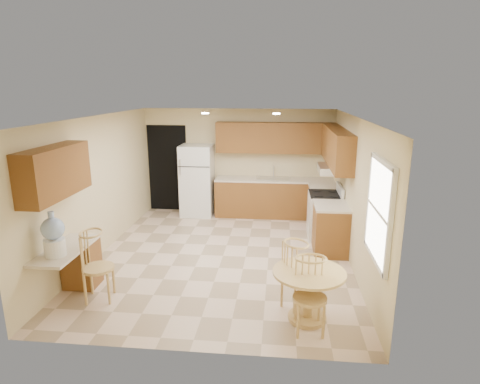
# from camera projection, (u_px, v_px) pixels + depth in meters

# --- Properties ---
(floor) EXTENTS (5.50, 5.50, 0.00)m
(floor) POSITION_uv_depth(u_px,v_px,m) (223.00, 256.00, 7.31)
(floor) COLOR beige
(floor) RESTS_ON ground
(ceiling) EXTENTS (4.50, 5.50, 0.02)m
(ceiling) POSITION_uv_depth(u_px,v_px,m) (221.00, 117.00, 6.67)
(ceiling) COLOR white
(ceiling) RESTS_ON wall_back
(wall_back) EXTENTS (4.50, 0.02, 2.50)m
(wall_back) POSITION_uv_depth(u_px,v_px,m) (239.00, 161.00, 9.64)
(wall_back) COLOR beige
(wall_back) RESTS_ON floor
(wall_front) EXTENTS (4.50, 0.02, 2.50)m
(wall_front) POSITION_uv_depth(u_px,v_px,m) (186.00, 252.00, 4.34)
(wall_front) COLOR beige
(wall_front) RESTS_ON floor
(wall_left) EXTENTS (0.02, 5.50, 2.50)m
(wall_left) POSITION_uv_depth(u_px,v_px,m) (99.00, 186.00, 7.21)
(wall_left) COLOR beige
(wall_left) RESTS_ON floor
(wall_right) EXTENTS (0.02, 5.50, 2.50)m
(wall_right) POSITION_uv_depth(u_px,v_px,m) (354.00, 193.00, 6.77)
(wall_right) COLOR beige
(wall_right) RESTS_ON floor
(doorway) EXTENTS (0.90, 0.02, 2.10)m
(doorway) POSITION_uv_depth(u_px,v_px,m) (168.00, 168.00, 9.84)
(doorway) COLOR black
(doorway) RESTS_ON floor
(base_cab_back) EXTENTS (2.75, 0.60, 0.87)m
(base_cab_back) POSITION_uv_depth(u_px,v_px,m) (274.00, 198.00, 9.47)
(base_cab_back) COLOR brown
(base_cab_back) RESTS_ON floor
(counter_back) EXTENTS (2.75, 0.63, 0.04)m
(counter_back) POSITION_uv_depth(u_px,v_px,m) (274.00, 180.00, 9.36)
(counter_back) COLOR beige
(counter_back) RESTS_ON base_cab_back
(base_cab_right_a) EXTENTS (0.60, 0.59, 0.87)m
(base_cab_right_a) POSITION_uv_depth(u_px,v_px,m) (323.00, 207.00, 8.79)
(base_cab_right_a) COLOR brown
(base_cab_right_a) RESTS_ON floor
(counter_right_a) EXTENTS (0.63, 0.59, 0.04)m
(counter_right_a) POSITION_uv_depth(u_px,v_px,m) (324.00, 187.00, 8.68)
(counter_right_a) COLOR beige
(counter_right_a) RESTS_ON base_cab_right_a
(base_cab_right_b) EXTENTS (0.60, 0.80, 0.87)m
(base_cab_right_b) POSITION_uv_depth(u_px,v_px,m) (330.00, 230.00, 7.39)
(base_cab_right_b) COLOR brown
(base_cab_right_b) RESTS_ON floor
(counter_right_b) EXTENTS (0.63, 0.80, 0.04)m
(counter_right_b) POSITION_uv_depth(u_px,v_px,m) (332.00, 206.00, 7.28)
(counter_right_b) COLOR beige
(counter_right_b) RESTS_ON base_cab_right_b
(upper_cab_back) EXTENTS (2.75, 0.33, 0.70)m
(upper_cab_back) POSITION_uv_depth(u_px,v_px,m) (275.00, 138.00, 9.24)
(upper_cab_back) COLOR brown
(upper_cab_back) RESTS_ON wall_back
(upper_cab_right) EXTENTS (0.33, 2.42, 0.70)m
(upper_cab_right) POSITION_uv_depth(u_px,v_px,m) (337.00, 147.00, 7.80)
(upper_cab_right) COLOR brown
(upper_cab_right) RESTS_ON wall_right
(upper_cab_left) EXTENTS (0.33, 1.40, 0.70)m
(upper_cab_left) POSITION_uv_depth(u_px,v_px,m) (55.00, 172.00, 5.50)
(upper_cab_left) COLOR brown
(upper_cab_left) RESTS_ON wall_left
(sink) EXTENTS (0.78, 0.44, 0.01)m
(sink) POSITION_uv_depth(u_px,v_px,m) (273.00, 179.00, 9.35)
(sink) COLOR silver
(sink) RESTS_ON counter_back
(range_hood) EXTENTS (0.50, 0.76, 0.14)m
(range_hood) POSITION_uv_depth(u_px,v_px,m) (331.00, 169.00, 7.89)
(range_hood) COLOR silver
(range_hood) RESTS_ON upper_cab_right
(desk_pedestal) EXTENTS (0.48, 0.42, 0.72)m
(desk_pedestal) POSITION_uv_depth(u_px,v_px,m) (81.00, 264.00, 6.14)
(desk_pedestal) COLOR brown
(desk_pedestal) RESTS_ON floor
(desk_top) EXTENTS (0.50, 1.20, 0.04)m
(desk_top) POSITION_uv_depth(u_px,v_px,m) (66.00, 250.00, 5.68)
(desk_top) COLOR beige
(desk_top) RESTS_ON desk_pedestal
(window) EXTENTS (0.06, 1.12, 1.30)m
(window) POSITION_uv_depth(u_px,v_px,m) (380.00, 211.00, 4.93)
(window) COLOR white
(window) RESTS_ON wall_right
(can_light_a) EXTENTS (0.14, 0.14, 0.02)m
(can_light_a) POSITION_uv_depth(u_px,v_px,m) (205.00, 113.00, 7.88)
(can_light_a) COLOR white
(can_light_a) RESTS_ON ceiling
(can_light_b) EXTENTS (0.14, 0.14, 0.02)m
(can_light_b) POSITION_uv_depth(u_px,v_px,m) (276.00, 114.00, 7.75)
(can_light_b) COLOR white
(can_light_b) RESTS_ON ceiling
(refrigerator) EXTENTS (0.74, 0.72, 1.68)m
(refrigerator) POSITION_uv_depth(u_px,v_px,m) (197.00, 180.00, 9.50)
(refrigerator) COLOR white
(refrigerator) RESTS_ON floor
(stove) EXTENTS (0.65, 0.76, 1.09)m
(stove) POSITION_uv_depth(u_px,v_px,m) (325.00, 215.00, 8.14)
(stove) COLOR white
(stove) RESTS_ON floor
(dining_table) EXTENTS (0.94, 0.94, 0.70)m
(dining_table) POSITION_uv_depth(u_px,v_px,m) (308.00, 288.00, 5.19)
(dining_table) COLOR tan
(dining_table) RESTS_ON floor
(chair_table_a) EXTENTS (0.43, 0.55, 0.98)m
(chair_table_a) POSITION_uv_depth(u_px,v_px,m) (299.00, 272.00, 5.32)
(chair_table_a) COLOR tan
(chair_table_a) RESTS_ON floor
(chair_table_b) EXTENTS (0.43, 0.43, 0.97)m
(chair_table_b) POSITION_uv_depth(u_px,v_px,m) (311.00, 292.00, 4.82)
(chair_table_b) COLOR tan
(chair_table_b) RESTS_ON floor
(chair_desk) EXTENTS (0.45, 0.58, 1.02)m
(chair_desk) POSITION_uv_depth(u_px,v_px,m) (94.00, 262.00, 5.58)
(chair_desk) COLOR tan
(chair_desk) RESTS_ON floor
(water_crock) EXTENTS (0.30, 0.30, 0.62)m
(water_crock) POSITION_uv_depth(u_px,v_px,m) (54.00, 236.00, 5.36)
(water_crock) COLOR white
(water_crock) RESTS_ON desk_top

